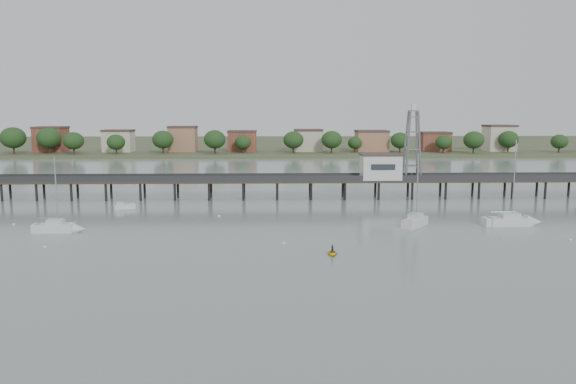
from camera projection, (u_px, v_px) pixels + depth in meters
name	position (u px, v px, depth m)	size (l,w,h in m)	color
ground_plane	(249.00, 289.00, 57.28)	(500.00, 500.00, 0.00)	gray
pier	(260.00, 181.00, 116.10)	(150.00, 5.00, 5.50)	#2D2823
pier_building	(381.00, 167.00, 116.42)	(8.40, 5.40, 5.30)	silver
lattice_tower	(412.00, 145.00, 115.98)	(3.20, 3.20, 15.50)	slate
sailboat_c	(418.00, 221.00, 89.82)	(6.09, 7.04, 12.08)	silver
sailboat_d	(518.00, 221.00, 89.51)	(8.87, 3.03, 14.39)	silver
sailboat_a	(63.00, 228.00, 84.31)	(7.11, 2.16, 11.83)	silver
white_tender	(124.00, 206.00, 104.51)	(4.15, 3.07, 1.49)	silver
yellow_dinghy	(332.00, 255.00, 71.14)	(1.77, 0.51, 2.48)	yellow
dinghy_occupant	(332.00, 255.00, 71.14)	(0.39, 1.07, 0.26)	black
mooring_buoys	(222.00, 233.00, 83.53)	(84.05, 22.53, 0.39)	beige
far_shore	(268.00, 144.00, 294.18)	(500.00, 170.00, 10.40)	#475133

